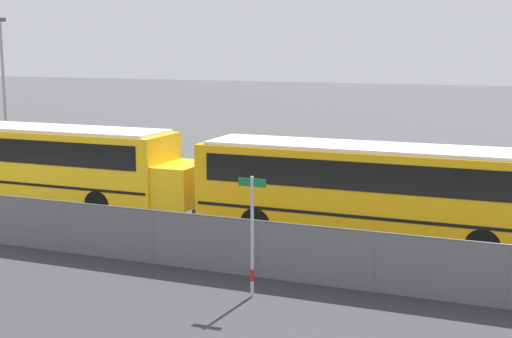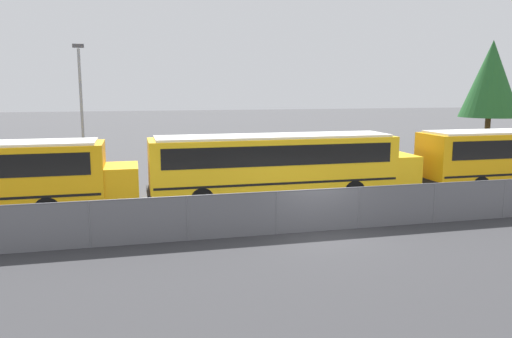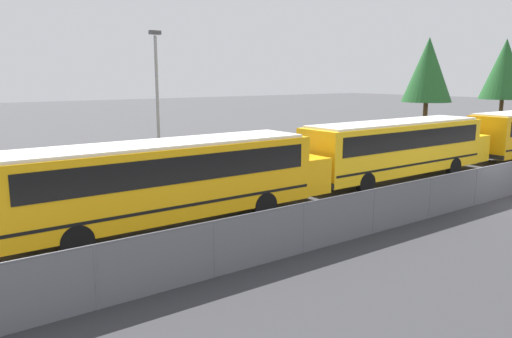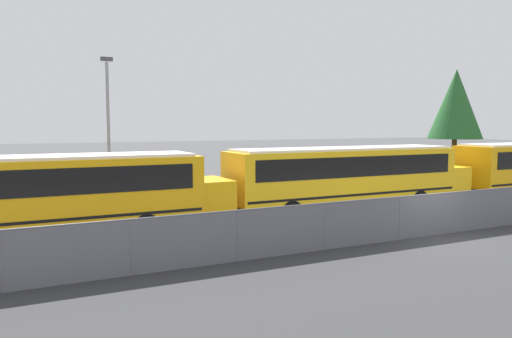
{
  "view_description": "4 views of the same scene",
  "coord_description": "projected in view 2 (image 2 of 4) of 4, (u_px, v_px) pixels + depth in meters",
  "views": [
    {
      "loc": [
        17.64,
        -16.75,
        6.01
      ],
      "look_at": [
        8.56,
        5.7,
        1.84
      ],
      "focal_mm": 50.0,
      "sensor_mm": 36.0,
      "label": 1
    },
    {
      "loc": [
        -6.33,
        -16.29,
        5.09
      ],
      "look_at": [
        -1.24,
        4.25,
        1.65
      ],
      "focal_mm": 35.0,
      "sensor_mm": 36.0,
      "label": 2
    },
    {
      "loc": [
        -20.48,
        -10.59,
        5.2
      ],
      "look_at": [
        -8.85,
        5.15,
        1.56
      ],
      "focal_mm": 35.0,
      "sensor_mm": 36.0,
      "label": 3
    },
    {
      "loc": [
        -13.69,
        -13.23,
        4.07
      ],
      "look_at": [
        -4.97,
        4.45,
        2.29
      ],
      "focal_mm": 35.0,
      "sensor_mm": 36.0,
      "label": 4
    }
  ],
  "objects": [
    {
      "name": "tree_0",
      "position": [
        491.0,
        79.0,
        40.49
      ],
      "size": [
        4.76,
        4.76,
        8.92
      ],
      "color": "#51381E",
      "rests_on": "ground_plane"
    },
    {
      "name": "ground_plane",
      "position": [
        318.0,
        231.0,
        17.92
      ],
      "size": [
        200.0,
        200.0,
        0.0
      ],
      "primitive_type": "plane",
      "color": "#424244"
    },
    {
      "name": "road_strip",
      "position": [
        406.0,
        299.0,
        12.17
      ],
      "size": [
        111.83,
        12.0,
        0.01
      ],
      "color": "#333335",
      "rests_on": "ground_plane"
    },
    {
      "name": "school_bus_2",
      "position": [
        280.0,
        162.0,
        22.52
      ],
      "size": [
        12.5,
        2.5,
        3.02
      ],
      "color": "yellow",
      "rests_on": "ground_plane"
    },
    {
      "name": "light_pole",
      "position": [
        81.0,
        105.0,
        28.02
      ],
      "size": [
        0.6,
        0.24,
        7.49
      ],
      "color": "gray",
      "rests_on": "ground_plane"
    },
    {
      "name": "fence",
      "position": [
        318.0,
        210.0,
        17.79
      ],
      "size": [
        77.9,
        0.07,
        1.56
      ],
      "color": "#9EA0A5",
      "rests_on": "ground_plane"
    }
  ]
}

